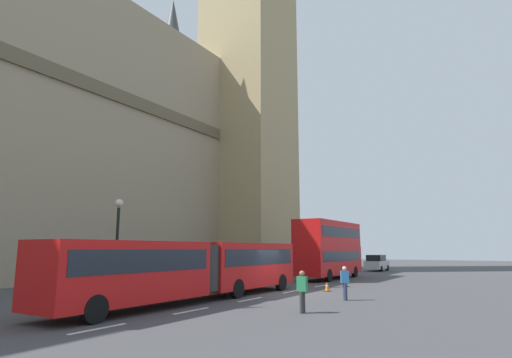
# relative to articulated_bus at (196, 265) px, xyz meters

# --- Properties ---
(ground_plane) EXTENTS (160.00, 160.00, 0.00)m
(ground_plane) POSITION_rel_articulated_bus_xyz_m (5.16, -1.99, -1.75)
(ground_plane) COLOR #424244
(lane_centre_marking) EXTENTS (25.20, 0.16, 0.01)m
(lane_centre_marking) POSITION_rel_articulated_bus_xyz_m (-0.32, -1.99, -1.74)
(lane_centre_marking) COLOR silver
(lane_centre_marking) RESTS_ON ground_plane
(articulated_bus) EXTENTS (16.62, 2.54, 2.90)m
(articulated_bus) POSITION_rel_articulated_bus_xyz_m (0.00, 0.00, 0.00)
(articulated_bus) COLOR red
(articulated_bus) RESTS_ON ground_plane
(double_decker_bus) EXTENTS (9.82, 2.54, 4.90)m
(double_decker_bus) POSITION_rel_articulated_bus_xyz_m (17.84, 0.00, 0.96)
(double_decker_bus) COLOR red
(double_decker_bus) RESTS_ON ground_plane
(sedan_lead) EXTENTS (4.40, 1.86, 1.85)m
(sedan_lead) POSITION_rel_articulated_bus_xyz_m (32.78, 0.14, -0.83)
(sedan_lead) COLOR #B7B7BC
(sedan_lead) RESTS_ON ground_plane
(traffic_cone_west) EXTENTS (0.36, 0.36, 0.58)m
(traffic_cone_west) POSITION_rel_articulated_bus_xyz_m (7.90, -3.77, -1.46)
(traffic_cone_west) COLOR black
(traffic_cone_west) RESTS_ON ground_plane
(traffic_cone_middle) EXTENTS (0.36, 0.36, 0.58)m
(traffic_cone_middle) POSITION_rel_articulated_bus_xyz_m (11.54, -3.64, -1.46)
(traffic_cone_middle) COLOR black
(traffic_cone_middle) RESTS_ON ground_plane
(street_lamp) EXTENTS (0.44, 0.44, 5.27)m
(street_lamp) POSITION_rel_articulated_bus_xyz_m (-1.30, 4.51, 1.31)
(street_lamp) COLOR black
(street_lamp) RESTS_ON ground_plane
(pedestrian_near_cones) EXTENTS (0.36, 0.42, 1.69)m
(pedestrian_near_cones) POSITION_rel_articulated_bus_xyz_m (-0.70, -6.23, -0.83)
(pedestrian_near_cones) COLOR #333333
(pedestrian_near_cones) RESTS_ON ground_plane
(pedestrian_by_kerb) EXTENTS (0.41, 0.47, 1.69)m
(pedestrian_by_kerb) POSITION_rel_articulated_bus_xyz_m (4.23, -6.27, -0.83)
(pedestrian_by_kerb) COLOR #262D4C
(pedestrian_by_kerb) RESTS_ON ground_plane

